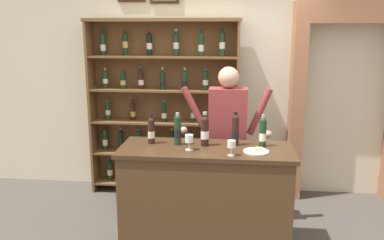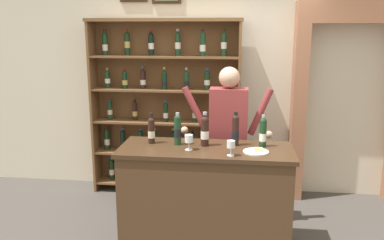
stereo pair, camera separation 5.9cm
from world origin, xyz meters
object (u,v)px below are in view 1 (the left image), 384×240
at_px(tasting_bottle_rosso, 235,130).
at_px(wine_glass_right, 189,139).
at_px(tasting_bottle_super_tuscan, 263,132).
at_px(tasting_bottle_bianco, 151,130).
at_px(wine_shelf, 164,105).
at_px(tasting_counter, 206,199).
at_px(tasting_bottle_grappa, 178,129).
at_px(tasting_bottle_chianti, 205,130).
at_px(shopkeeper, 228,129).
at_px(wine_glass_spare, 231,145).
at_px(cheese_plate, 257,151).

distance_m(tasting_bottle_rosso, wine_glass_right, 0.46).
bearing_deg(tasting_bottle_super_tuscan, tasting_bottle_rosso, 177.51).
bearing_deg(tasting_bottle_super_tuscan, wine_glass_right, -164.01).
xyz_separation_m(tasting_bottle_bianco, tasting_bottle_super_tuscan, (1.06, 0.02, 0.01)).
bearing_deg(wine_shelf, tasting_counter, -65.04).
bearing_deg(tasting_bottle_grappa, tasting_bottle_super_tuscan, 2.20).
bearing_deg(tasting_bottle_chianti, tasting_bottle_bianco, 177.69).
bearing_deg(shopkeeper, wine_glass_spare, -86.15).
bearing_deg(tasting_bottle_bianco, shopkeeper, 33.05).
bearing_deg(shopkeeper, tasting_counter, -108.00).
distance_m(tasting_bottle_bianco, wine_glass_spare, 0.83).
xyz_separation_m(wine_glass_right, cheese_plate, (0.61, -0.00, -0.09)).
height_order(wine_shelf, tasting_bottle_grappa, wine_shelf).
distance_m(tasting_counter, tasting_bottle_bianco, 0.84).
relative_size(tasting_bottle_grappa, tasting_bottle_super_tuscan, 1.02).
distance_m(tasting_counter, tasting_bottle_super_tuscan, 0.84).
bearing_deg(tasting_bottle_super_tuscan, wine_shelf, 132.57).
distance_m(shopkeeper, wine_glass_right, 0.73).
xyz_separation_m(shopkeeper, wine_glass_spare, (0.05, -0.77, 0.05)).
bearing_deg(tasting_bottle_rosso, shopkeeper, 100.57).
bearing_deg(wine_shelf, wine_glass_spare, -61.05).
distance_m(tasting_counter, wine_glass_spare, 0.68).
bearing_deg(tasting_counter, tasting_bottle_grappa, 163.93).
relative_size(tasting_counter, tasting_bottle_bianco, 5.45).
distance_m(wine_shelf, tasting_bottle_rosso, 1.54).
bearing_deg(tasting_bottle_chianti, wine_glass_spare, -47.87).
relative_size(shopkeeper, tasting_bottle_grappa, 5.52).
bearing_deg(shopkeeper, tasting_bottle_chianti, -112.50).
relative_size(tasting_counter, tasting_bottle_chianti, 4.97).
height_order(tasting_bottle_chianti, cheese_plate, tasting_bottle_chianti).
height_order(shopkeeper, tasting_bottle_rosso, shopkeeper).
bearing_deg(tasting_bottle_grappa, shopkeeper, 46.29).
bearing_deg(cheese_plate, tasting_bottle_grappa, 167.64).
bearing_deg(tasting_bottle_grappa, tasting_counter, -16.07).
height_order(tasting_bottle_rosso, wine_glass_right, tasting_bottle_rosso).
bearing_deg(tasting_counter, wine_glass_right, -151.56).
relative_size(tasting_bottle_rosso, wine_glass_right, 2.27).
relative_size(tasting_bottle_chianti, wine_glass_right, 2.28).
distance_m(wine_glass_right, cheese_plate, 0.62).
xyz_separation_m(tasting_counter, wine_glass_spare, (0.23, -0.21, 0.61)).
bearing_deg(tasting_bottle_bianco, wine_glass_spare, -21.39).
bearing_deg(cheese_plate, tasting_counter, 169.96).
height_order(tasting_bottle_grappa, wine_glass_right, tasting_bottle_grappa).
height_order(wine_glass_right, wine_glass_spare, wine_glass_right).
height_order(tasting_bottle_super_tuscan, cheese_plate, tasting_bottle_super_tuscan).
xyz_separation_m(tasting_bottle_grappa, tasting_bottle_rosso, (0.54, 0.04, 0.00)).
relative_size(tasting_bottle_grappa, tasting_bottle_chianti, 0.95).
height_order(tasting_bottle_bianco, tasting_bottle_super_tuscan, tasting_bottle_super_tuscan).
xyz_separation_m(tasting_counter, cheese_plate, (0.46, -0.08, 0.52)).
height_order(wine_shelf, tasting_bottle_rosso, wine_shelf).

